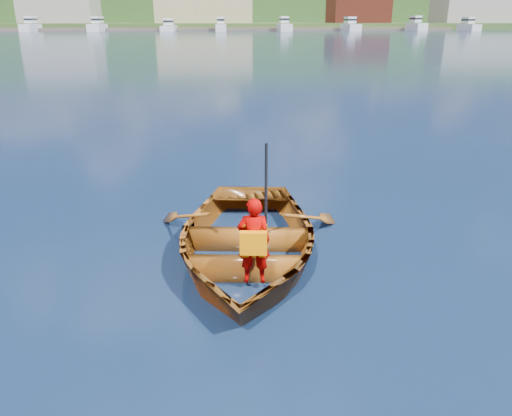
{
  "coord_description": "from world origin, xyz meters",
  "views": [
    {
      "loc": [
        -0.51,
        -7.29,
        3.31
      ],
      "look_at": [
        -0.04,
        -0.64,
        0.77
      ],
      "focal_mm": 35.0,
      "sensor_mm": 36.0,
      "label": 1
    }
  ],
  "objects_px": {
    "rowboat": "(245,239)",
    "dock": "(187,29)",
    "child_paddler": "(254,240)",
    "marina_yachts": "(216,26)"
  },
  "relations": [
    {
      "from": "dock",
      "to": "marina_yachts",
      "type": "bearing_deg",
      "value": -28.59
    },
    {
      "from": "rowboat",
      "to": "dock",
      "type": "height_order",
      "value": "dock"
    },
    {
      "from": "marina_yachts",
      "to": "child_paddler",
      "type": "bearing_deg",
      "value": -89.61
    },
    {
      "from": "rowboat",
      "to": "dock",
      "type": "bearing_deg",
      "value": 93.67
    },
    {
      "from": "child_paddler",
      "to": "dock",
      "type": "height_order",
      "value": "child_paddler"
    },
    {
      "from": "rowboat",
      "to": "child_paddler",
      "type": "relative_size",
      "value": 2.51
    },
    {
      "from": "rowboat",
      "to": "dock",
      "type": "relative_size",
      "value": 0.03
    },
    {
      "from": "dock",
      "to": "child_paddler",
      "type": "bearing_deg",
      "value": -86.33
    },
    {
      "from": "rowboat",
      "to": "child_paddler",
      "type": "height_order",
      "value": "child_paddler"
    },
    {
      "from": "dock",
      "to": "marina_yachts",
      "type": "distance_m",
      "value": 9.86
    }
  ]
}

